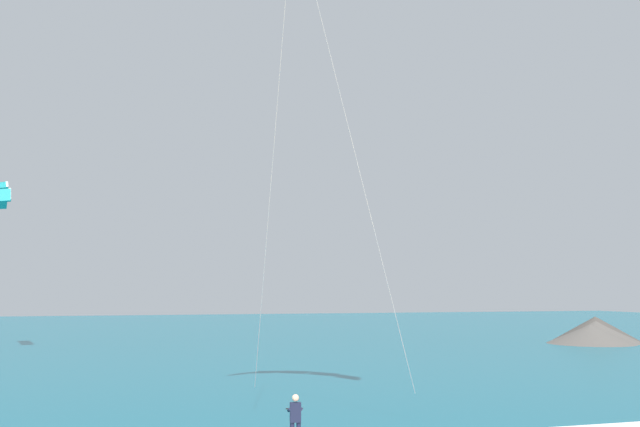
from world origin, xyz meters
The scene contains 4 objects.
sea centered at (0.00, 70.11, 0.10)m, with size 200.00×120.00×0.20m, color #146075.
kitesurfer centered at (-3.99, 12.33, 0.94)m, with size 0.57×0.57×1.69m.
kite_distant centered at (-18.55, 51.05, 12.85)m, with size 2.06×5.53×1.99m.
headland_right centered at (32.69, 45.06, 1.11)m, with size 10.56×10.40×2.53m.
Camera 1 is at (-9.50, -9.00, 4.91)m, focal length 38.72 mm.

